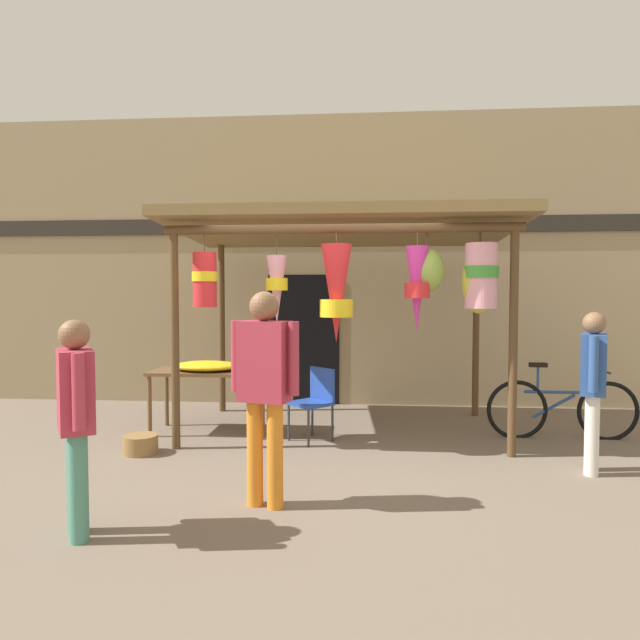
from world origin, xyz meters
The scene contains 11 objects.
ground_plane centered at (0.00, 0.00, 0.00)m, with size 30.00×30.00×0.00m, color #756656.
shop_facade centered at (0.00, 2.66, 2.21)m, with size 12.76×0.29×4.43m.
market_stall_canopy centered at (0.30, 0.64, 2.27)m, with size 4.12×2.50×2.65m.
display_table centered at (-1.44, 0.67, 0.69)m, with size 1.47×0.67×0.77m.
flower_heap_on_table centered at (-1.47, 0.61, 0.83)m, with size 0.81×0.56×0.12m.
folding_chair centered at (-0.13, 0.40, 0.50)m, with size 0.57×0.57×0.84m.
wicker_basket_by_table centered at (-1.95, -0.31, 0.10)m, with size 0.36×0.36×0.20m, color olive.
parked_bicycle centered at (2.76, 0.71, 0.35)m, with size 1.75×0.44×0.92m.
vendor_in_orange centered at (-0.35, -1.68, 1.03)m, with size 0.57×0.32×1.73m.
customer_foreground centered at (2.60, -0.58, 0.90)m, with size 0.35×0.56×1.54m.
shopper_by_bananas centered at (-1.56, -2.34, 0.90)m, with size 0.40×0.51×1.53m.
Camera 1 is at (0.46, -6.06, 1.71)m, focal length 31.48 mm.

